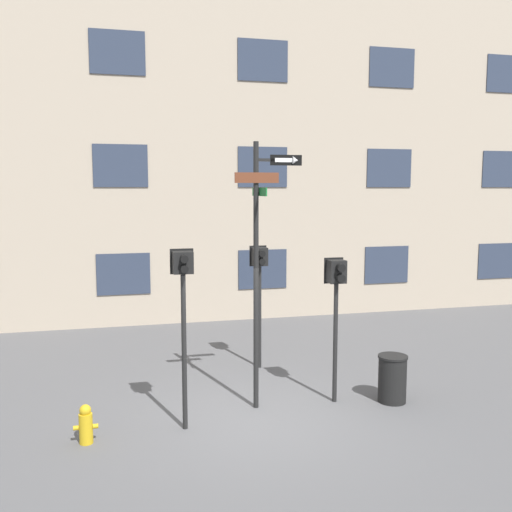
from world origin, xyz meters
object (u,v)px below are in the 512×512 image
Objects in this scene: trash_bin at (392,379)px; pedestrian_signal_across at (260,273)px; fire_hydrant at (86,425)px; pedestrian_signal_left at (183,292)px; pedestrian_signal_right at (336,290)px; street_sign_pole at (260,255)px.

pedestrian_signal_across is at bearing 126.26° from trash_bin.
pedestrian_signal_left is at bearing 6.22° from fire_hydrant.
fire_hydrant is 5.35m from trash_bin.
pedestrian_signal_right is at bearing 166.00° from trash_bin.
trash_bin is at bearing -14.00° from pedestrian_signal_right.
street_sign_pole is 3.34m from trash_bin.
pedestrian_signal_across is at bearing 54.92° from pedestrian_signal_left.
pedestrian_signal_right is 2.41m from pedestrian_signal_across.
pedestrian_signal_left is 3.40m from pedestrian_signal_across.
pedestrian_signal_across is (1.95, 2.78, -0.18)m from pedestrian_signal_left.
pedestrian_signal_right reaches higher than trash_bin.
trash_bin is (5.33, 0.43, 0.14)m from fire_hydrant.
street_sign_pole reaches higher than pedestrian_signal_right.
pedestrian_signal_across is 4.90m from fire_hydrant.
trash_bin is (1.01, -0.25, -1.63)m from pedestrian_signal_right.
street_sign_pole is 1.59× the size of pedestrian_signal_left.
pedestrian_signal_across is (-0.83, 2.26, 0.01)m from pedestrian_signal_right.
pedestrian_signal_across is 3.07× the size of trash_bin.
trash_bin is (2.41, -0.33, -2.30)m from street_sign_pole.
trash_bin is at bearing -7.79° from street_sign_pole.
pedestrian_signal_left is 4.22m from trash_bin.
pedestrian_signal_right is (2.78, 0.52, -0.19)m from pedestrian_signal_left.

